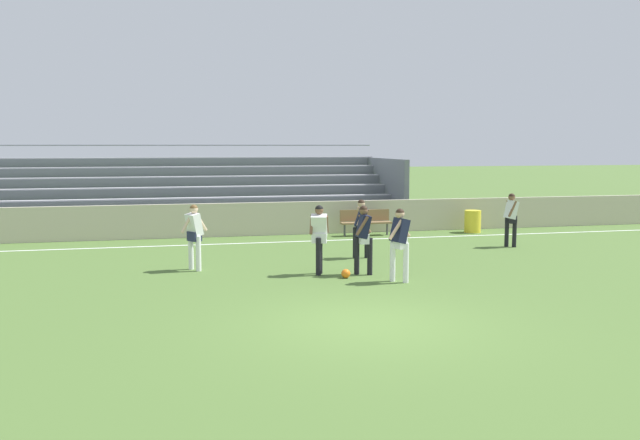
{
  "coord_description": "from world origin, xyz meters",
  "views": [
    {
      "loc": [
        -3.47,
        -11.12,
        3.18
      ],
      "look_at": [
        0.52,
        6.08,
        1.18
      ],
      "focal_mm": 37.36,
      "sensor_mm": 36.0,
      "label": 1
    }
  ],
  "objects_px": {
    "player_white_on_ball": "(511,215)",
    "player_white_trailing_run": "(194,231)",
    "bench_near_wall_gap": "(365,220)",
    "player_dark_pressing_high": "(363,234)",
    "player_white_wide_left": "(319,233)",
    "player_dark_challenging": "(361,223)",
    "player_dark_overlapping": "(400,238)",
    "soccer_ball": "(346,274)",
    "trash_bin": "(473,221)",
    "bleacher_stand": "(174,191)"
  },
  "relations": [
    {
      "from": "player_white_wide_left",
      "to": "bleacher_stand",
      "type": "bearing_deg",
      "value": 106.83
    },
    {
      "from": "player_dark_pressing_high",
      "to": "player_dark_challenging",
      "type": "height_order",
      "value": "player_dark_pressing_high"
    },
    {
      "from": "player_dark_overlapping",
      "to": "player_white_on_ball",
      "type": "bearing_deg",
      "value": 39.38
    },
    {
      "from": "bench_near_wall_gap",
      "to": "player_white_wide_left",
      "type": "xyz_separation_m",
      "value": [
        -3.18,
        -6.56,
        0.48
      ]
    },
    {
      "from": "player_white_on_ball",
      "to": "player_white_trailing_run",
      "type": "bearing_deg",
      "value": -170.01
    },
    {
      "from": "player_dark_pressing_high",
      "to": "player_white_trailing_run",
      "type": "distance_m",
      "value": 4.29
    },
    {
      "from": "soccer_ball",
      "to": "player_white_wide_left",
      "type": "bearing_deg",
      "value": 131.02
    },
    {
      "from": "player_white_trailing_run",
      "to": "soccer_ball",
      "type": "xyz_separation_m",
      "value": [
        3.48,
        -1.84,
        -0.89
      ]
    },
    {
      "from": "bleacher_stand",
      "to": "player_dark_pressing_high",
      "type": "bearing_deg",
      "value": -68.77
    },
    {
      "from": "player_dark_pressing_high",
      "to": "bench_near_wall_gap",
      "type": "bearing_deg",
      "value": 72.65
    },
    {
      "from": "bench_near_wall_gap",
      "to": "player_white_trailing_run",
      "type": "relative_size",
      "value": 1.07
    },
    {
      "from": "trash_bin",
      "to": "player_dark_pressing_high",
      "type": "relative_size",
      "value": 0.47
    },
    {
      "from": "player_white_on_ball",
      "to": "soccer_ball",
      "type": "distance_m",
      "value": 7.29
    },
    {
      "from": "soccer_ball",
      "to": "player_white_trailing_run",
      "type": "bearing_deg",
      "value": 152.05
    },
    {
      "from": "player_white_wide_left",
      "to": "player_white_on_ball",
      "type": "bearing_deg",
      "value": 23.55
    },
    {
      "from": "bench_near_wall_gap",
      "to": "trash_bin",
      "type": "distance_m",
      "value": 4.02
    },
    {
      "from": "player_white_trailing_run",
      "to": "bleacher_stand",
      "type": "bearing_deg",
      "value": 92.14
    },
    {
      "from": "player_dark_challenging",
      "to": "player_white_wide_left",
      "type": "distance_m",
      "value": 2.68
    },
    {
      "from": "player_dark_challenging",
      "to": "soccer_ball",
      "type": "height_order",
      "value": "player_dark_challenging"
    },
    {
      "from": "bleacher_stand",
      "to": "player_dark_challenging",
      "type": "distance_m",
      "value": 10.22
    },
    {
      "from": "bleacher_stand",
      "to": "soccer_ball",
      "type": "bearing_deg",
      "value": -71.65
    },
    {
      "from": "bench_near_wall_gap",
      "to": "player_dark_overlapping",
      "type": "distance_m",
      "value": 8.04
    },
    {
      "from": "player_white_on_ball",
      "to": "player_white_trailing_run",
      "type": "height_order",
      "value": "player_white_trailing_run"
    },
    {
      "from": "player_dark_overlapping",
      "to": "player_white_wide_left",
      "type": "distance_m",
      "value": 2.07
    },
    {
      "from": "trash_bin",
      "to": "player_white_trailing_run",
      "type": "relative_size",
      "value": 0.48
    },
    {
      "from": "trash_bin",
      "to": "player_dark_pressing_high",
      "type": "xyz_separation_m",
      "value": [
        -6.15,
        -6.68,
        0.61
      ]
    },
    {
      "from": "trash_bin",
      "to": "player_dark_overlapping",
      "type": "bearing_deg",
      "value": -125.96
    },
    {
      "from": "player_dark_pressing_high",
      "to": "player_dark_overlapping",
      "type": "xyz_separation_m",
      "value": [
        0.56,
        -1.03,
        0.01
      ]
    },
    {
      "from": "bench_near_wall_gap",
      "to": "player_white_trailing_run",
      "type": "distance_m",
      "value": 8.13
    },
    {
      "from": "player_white_trailing_run",
      "to": "player_dark_challenging",
      "type": "relative_size",
      "value": 1.02
    },
    {
      "from": "player_dark_pressing_high",
      "to": "player_white_on_ball",
      "type": "relative_size",
      "value": 1.02
    },
    {
      "from": "bench_near_wall_gap",
      "to": "soccer_ball",
      "type": "distance_m",
      "value": 7.65
    },
    {
      "from": "bleacher_stand",
      "to": "player_white_on_ball",
      "type": "bearing_deg",
      "value": -38.29
    },
    {
      "from": "bleacher_stand",
      "to": "player_dark_overlapping",
      "type": "relative_size",
      "value": 10.29
    },
    {
      "from": "bench_near_wall_gap",
      "to": "player_dark_pressing_high",
      "type": "bearing_deg",
      "value": -107.35
    },
    {
      "from": "player_white_wide_left",
      "to": "player_dark_challenging",
      "type": "bearing_deg",
      "value": 50.93
    },
    {
      "from": "player_dark_challenging",
      "to": "player_dark_pressing_high",
      "type": "bearing_deg",
      "value": -105.21
    },
    {
      "from": "bench_near_wall_gap",
      "to": "player_dark_challenging",
      "type": "bearing_deg",
      "value": -108.45
    },
    {
      "from": "bleacher_stand",
      "to": "soccer_ball",
      "type": "xyz_separation_m",
      "value": [
        3.84,
        -11.57,
        -1.27
      ]
    },
    {
      "from": "bleacher_stand",
      "to": "bench_near_wall_gap",
      "type": "height_order",
      "value": "bleacher_stand"
    },
    {
      "from": "player_white_on_ball",
      "to": "player_dark_challenging",
      "type": "distance_m",
      "value": 5.21
    },
    {
      "from": "player_dark_overlapping",
      "to": "trash_bin",
      "type": "bearing_deg",
      "value": 54.04
    },
    {
      "from": "trash_bin",
      "to": "player_white_wide_left",
      "type": "height_order",
      "value": "player_white_wide_left"
    },
    {
      "from": "player_dark_pressing_high",
      "to": "player_dark_overlapping",
      "type": "bearing_deg",
      "value": -61.5
    },
    {
      "from": "bleacher_stand",
      "to": "player_white_wide_left",
      "type": "bearing_deg",
      "value": -73.17
    },
    {
      "from": "player_dark_pressing_high",
      "to": "player_dark_challenging",
      "type": "bearing_deg",
      "value": 74.79
    },
    {
      "from": "player_white_trailing_run",
      "to": "player_white_wide_left",
      "type": "relative_size",
      "value": 0.98
    },
    {
      "from": "bench_near_wall_gap",
      "to": "player_dark_overlapping",
      "type": "xyz_separation_m",
      "value": [
        -1.58,
        -7.87,
        0.48
      ]
    },
    {
      "from": "player_dark_pressing_high",
      "to": "player_white_wide_left",
      "type": "relative_size",
      "value": 0.99
    },
    {
      "from": "trash_bin",
      "to": "player_white_wide_left",
      "type": "xyz_separation_m",
      "value": [
        -7.2,
        -6.41,
        0.62
      ]
    }
  ]
}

